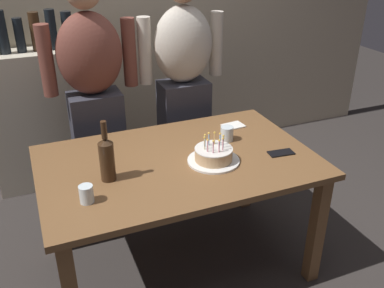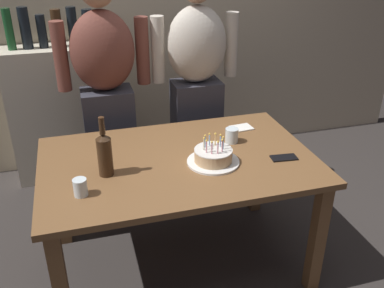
% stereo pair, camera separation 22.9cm
% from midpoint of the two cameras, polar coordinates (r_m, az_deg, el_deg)
% --- Properties ---
extents(ground_plane, '(10.00, 10.00, 0.00)m').
position_cam_midpoint_polar(ground_plane, '(2.78, 0.81, -15.51)').
color(ground_plane, '#332D2B').
extents(back_wall, '(5.20, 0.10, 2.60)m').
position_cam_midpoint_polar(back_wall, '(3.62, -6.48, 17.50)').
color(back_wall, tan).
rests_on(back_wall, ground_plane).
extents(dining_table, '(1.50, 0.96, 0.74)m').
position_cam_midpoint_polar(dining_table, '(2.40, 0.91, -4.08)').
color(dining_table, brown).
rests_on(dining_table, ground_plane).
extents(birthday_cake, '(0.28, 0.28, 0.16)m').
position_cam_midpoint_polar(birthday_cake, '(2.30, 5.70, -1.76)').
color(birthday_cake, white).
rests_on(birthday_cake, dining_table).
extents(water_glass_near, '(0.08, 0.08, 0.09)m').
position_cam_midpoint_polar(water_glass_near, '(2.54, 7.91, 1.08)').
color(water_glass_near, silver).
rests_on(water_glass_near, dining_table).
extents(water_glass_far, '(0.07, 0.07, 0.09)m').
position_cam_midpoint_polar(water_glass_far, '(2.06, -11.64, -5.79)').
color(water_glass_far, silver).
rests_on(water_glass_far, dining_table).
extents(wine_bottle, '(0.08, 0.08, 0.32)m').
position_cam_midpoint_polar(wine_bottle, '(2.17, -8.66, -1.30)').
color(wine_bottle, '#382314').
rests_on(wine_bottle, dining_table).
extents(cell_phone, '(0.15, 0.09, 0.01)m').
position_cam_midpoint_polar(cell_phone, '(2.43, 14.84, -1.85)').
color(cell_phone, black).
rests_on(cell_phone, dining_table).
extents(napkin_stack, '(0.14, 0.11, 0.01)m').
position_cam_midpoint_polar(napkin_stack, '(2.74, 9.01, 2.09)').
color(napkin_stack, white).
rests_on(napkin_stack, dining_table).
extents(person_man_bearded, '(0.61, 0.27, 1.66)m').
position_cam_midpoint_polar(person_man_bearded, '(2.90, -9.09, 6.26)').
color(person_man_bearded, '#33333D').
rests_on(person_man_bearded, ground_plane).
extents(person_woman_cardigan, '(0.61, 0.27, 1.66)m').
position_cam_midpoint_polar(person_woman_cardigan, '(3.03, 2.78, 7.47)').
color(person_woman_cardigan, '#33333D').
rests_on(person_woman_cardigan, ground_plane).
extents(shelf_cabinet, '(0.78, 0.30, 1.38)m').
position_cam_midpoint_polar(shelf_cabinet, '(3.55, -15.25, 4.16)').
color(shelf_cabinet, beige).
rests_on(shelf_cabinet, ground_plane).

